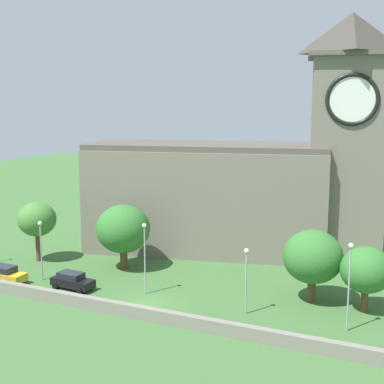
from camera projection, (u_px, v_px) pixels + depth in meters
ground_plane at (209, 262)px, 63.90m from camera, size 200.00×200.00×0.00m
church at (250, 178)px, 67.06m from camera, size 38.14×18.50×28.99m
quay_barrier at (130, 311)px, 47.65m from camera, size 47.92×0.70×1.19m
car_yellow at (5, 274)px, 56.56m from camera, size 4.68×2.17×1.83m
car_black at (72, 281)px, 54.72m from camera, size 4.65×2.29×1.72m
streetlamp_west_mid at (41, 240)px, 56.91m from camera, size 0.44×0.44×6.42m
streetlamp_central at (145, 247)px, 52.69m from camera, size 0.44×0.44×7.20m
streetlamp_east_mid at (246, 269)px, 47.83m from camera, size 0.44×0.44×6.10m
streetlamp_east_end at (350, 273)px, 44.09m from camera, size 0.44×0.44×7.60m
tree_riverside_west at (37, 220)px, 63.51m from camera, size 4.52×4.52×7.15m
tree_by_tower at (123, 229)px, 60.68m from camera, size 6.10×6.10×7.42m
tree_churchyard at (366, 270)px, 48.29m from camera, size 4.67×4.67×6.09m
tree_riverside_east at (313, 257)px, 50.76m from camera, size 5.66×5.66×6.99m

